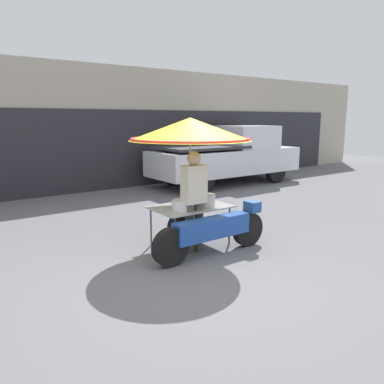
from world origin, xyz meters
name	(u,v)px	position (x,y,z in m)	size (l,w,h in m)	color
ground_plane	(201,273)	(0.00, 0.00, 0.00)	(36.00, 36.00, 0.00)	slate
shopfront_building	(43,129)	(0.00, 7.70, 1.83)	(28.00, 2.06, 3.69)	#B2A893
vendor_motorcycle_cart	(193,145)	(0.56, 0.99, 1.70)	(2.13, 2.00, 2.14)	black
vendor_person	(194,196)	(0.43, 0.76, 0.92)	(0.38, 0.22, 1.63)	#4C473D
pickup_truck	(229,156)	(5.22, 5.35, 0.92)	(5.16, 1.84, 1.90)	black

